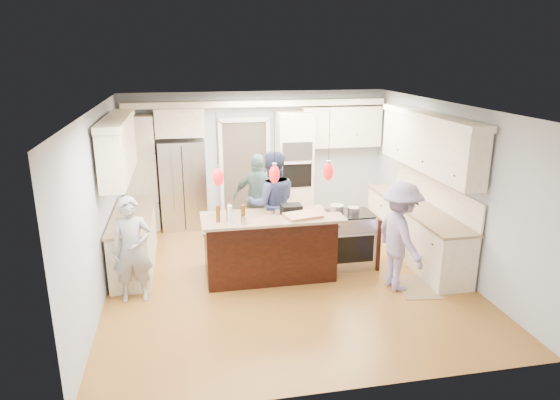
# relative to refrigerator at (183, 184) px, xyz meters

# --- Properties ---
(ground_plane) EXTENTS (6.00, 6.00, 0.00)m
(ground_plane) POSITION_rel_refrigerator_xyz_m (1.55, -2.64, -0.90)
(ground_plane) COLOR #AD782F
(ground_plane) RESTS_ON ground
(room_shell) EXTENTS (5.54, 6.04, 2.72)m
(room_shell) POSITION_rel_refrigerator_xyz_m (1.55, -2.64, 0.92)
(room_shell) COLOR #B2BCC6
(room_shell) RESTS_ON ground
(refrigerator) EXTENTS (0.90, 0.70, 1.80)m
(refrigerator) POSITION_rel_refrigerator_xyz_m (0.00, 0.00, 0.00)
(refrigerator) COLOR #B7B7BC
(refrigerator) RESTS_ON ground
(oven_column) EXTENTS (0.72, 0.69, 2.30)m
(oven_column) POSITION_rel_refrigerator_xyz_m (2.30, 0.03, 0.25)
(oven_column) COLOR #FEF1CE
(oven_column) RESTS_ON ground
(back_upper_cabinets) EXTENTS (5.30, 0.61, 2.54)m
(back_upper_cabinets) POSITION_rel_refrigerator_xyz_m (0.80, 0.12, 0.77)
(back_upper_cabinets) COLOR #FEF1CE
(back_upper_cabinets) RESTS_ON ground
(right_counter_run) EXTENTS (0.64, 3.10, 2.51)m
(right_counter_run) POSITION_rel_refrigerator_xyz_m (3.99, -2.34, 0.16)
(right_counter_run) COLOR #FEF1CE
(right_counter_run) RESTS_ON ground
(left_cabinets) EXTENTS (0.64, 2.30, 2.51)m
(left_cabinets) POSITION_rel_refrigerator_xyz_m (-0.89, -1.84, 0.16)
(left_cabinets) COLOR #FEF1CE
(left_cabinets) RESTS_ON ground
(kitchen_island) EXTENTS (2.10, 1.46, 1.12)m
(kitchen_island) POSITION_rel_refrigerator_xyz_m (1.30, -2.57, -0.41)
(kitchen_island) COLOR black
(kitchen_island) RESTS_ON ground
(island_range) EXTENTS (0.82, 0.71, 0.92)m
(island_range) POSITION_rel_refrigerator_xyz_m (2.71, -2.49, -0.44)
(island_range) COLOR #B7B7BC
(island_range) RESTS_ON ground
(pendant_lights) EXTENTS (1.75, 0.15, 1.03)m
(pendant_lights) POSITION_rel_refrigerator_xyz_m (1.30, -3.15, 0.90)
(pendant_lights) COLOR black
(pendant_lights) RESTS_ON ground
(person_bar_end) EXTENTS (0.57, 0.38, 1.56)m
(person_bar_end) POSITION_rel_refrigerator_xyz_m (-0.75, -3.09, -0.12)
(person_bar_end) COLOR gray
(person_bar_end) RESTS_ON ground
(person_far_left) EXTENTS (0.91, 0.71, 1.86)m
(person_far_left) POSITION_rel_refrigerator_xyz_m (1.51, -1.79, 0.03)
(person_far_left) COLOR navy
(person_far_left) RESTS_ON ground
(person_far_right) EXTENTS (1.05, 0.65, 1.67)m
(person_far_right) POSITION_rel_refrigerator_xyz_m (1.39, -1.04, -0.06)
(person_far_right) COLOR slate
(person_far_right) RESTS_ON ground
(person_range_side) EXTENTS (0.73, 1.14, 1.67)m
(person_range_side) POSITION_rel_refrigerator_xyz_m (3.15, -3.47, -0.06)
(person_range_side) COLOR #8D7DA8
(person_range_side) RESTS_ON ground
(floor_rug) EXTENTS (0.71, 0.92, 0.01)m
(floor_rug) POSITION_rel_refrigerator_xyz_m (3.47, -3.52, -0.89)
(floor_rug) COLOR #90784F
(floor_rug) RESTS_ON ground
(water_bottle) EXTENTS (0.08, 0.08, 0.29)m
(water_bottle) POSITION_rel_refrigerator_xyz_m (0.64, -3.26, 0.37)
(water_bottle) COLOR silver
(water_bottle) RESTS_ON kitchen_island
(beer_bottle_a) EXTENTS (0.08, 0.08, 0.25)m
(beer_bottle_a) POSITION_rel_refrigerator_xyz_m (0.48, -3.10, 0.34)
(beer_bottle_a) COLOR #4F2D0E
(beer_bottle_a) RESTS_ON kitchen_island
(beer_bottle_b) EXTENTS (0.08, 0.08, 0.26)m
(beer_bottle_b) POSITION_rel_refrigerator_xyz_m (0.83, -3.17, 0.35)
(beer_bottle_b) COLOR #4F2D0E
(beer_bottle_b) RESTS_ON kitchen_island
(beer_bottle_c) EXTENTS (0.07, 0.07, 0.26)m
(beer_bottle_c) POSITION_rel_refrigerator_xyz_m (0.64, -3.08, 0.35)
(beer_bottle_c) COLOR #4F2D0E
(beer_bottle_c) RESTS_ON kitchen_island
(drink_can) EXTENTS (0.07, 0.07, 0.11)m
(drink_can) POSITION_rel_refrigerator_xyz_m (0.84, -3.27, 0.28)
(drink_can) COLOR #B7B7BC
(drink_can) RESTS_ON kitchen_island
(cutting_board) EXTENTS (0.59, 0.48, 0.04)m
(cutting_board) POSITION_rel_refrigerator_xyz_m (1.74, -3.11, 0.24)
(cutting_board) COLOR tan
(cutting_board) RESTS_ON kitchen_island
(pot_large) EXTENTS (0.23, 0.23, 0.13)m
(pot_large) POSITION_rel_refrigerator_xyz_m (2.48, -2.43, 0.09)
(pot_large) COLOR #B7B7BC
(pot_large) RESTS_ON island_range
(pot_small) EXTENTS (0.19, 0.19, 0.09)m
(pot_small) POSITION_rel_refrigerator_xyz_m (2.75, -2.49, 0.07)
(pot_small) COLOR #B7B7BC
(pot_small) RESTS_ON island_range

